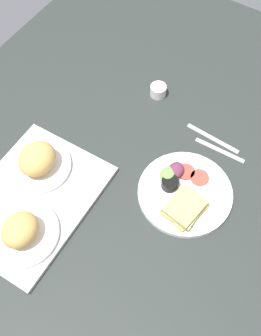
% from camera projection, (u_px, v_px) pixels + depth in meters
% --- Properties ---
extents(ground_plane, '(1.90, 1.50, 0.03)m').
position_uv_depth(ground_plane, '(135.00, 186.00, 1.30)').
color(ground_plane, '#282D2B').
extents(serving_tray, '(0.46, 0.34, 0.02)m').
position_uv_depth(serving_tray, '(32.00, 200.00, 1.25)').
color(serving_tray, '#B2B2AD').
rests_on(serving_tray, ground_plane).
extents(bread_plate_near, '(0.21, 0.21, 0.09)m').
position_uv_depth(bread_plate_near, '(21.00, 231.00, 1.16)').
color(bread_plate_near, white).
rests_on(bread_plate_near, serving_tray).
extents(bread_plate_far, '(0.20, 0.20, 0.10)m').
position_uv_depth(bread_plate_far, '(38.00, 161.00, 1.27)').
color(bread_plate_far, white).
rests_on(bread_plate_far, serving_tray).
extents(plate_with_salad, '(0.29, 0.29, 0.05)m').
position_uv_depth(plate_with_salad, '(183.00, 193.00, 1.26)').
color(plate_with_salad, white).
rests_on(plate_with_salad, ground_plane).
extents(espresso_cup, '(0.06, 0.06, 0.04)m').
position_uv_depth(espresso_cup, '(158.00, 90.00, 1.46)').
color(espresso_cup, silver).
rests_on(espresso_cup, ground_plane).
extents(fork, '(0.02, 0.17, 0.01)m').
position_uv_depth(fork, '(220.00, 150.00, 1.35)').
color(fork, '#B7B7BC').
rests_on(fork, ground_plane).
extents(knife, '(0.03, 0.19, 0.01)m').
position_uv_depth(knife, '(213.00, 138.00, 1.38)').
color(knife, '#B7B7BC').
rests_on(knife, ground_plane).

